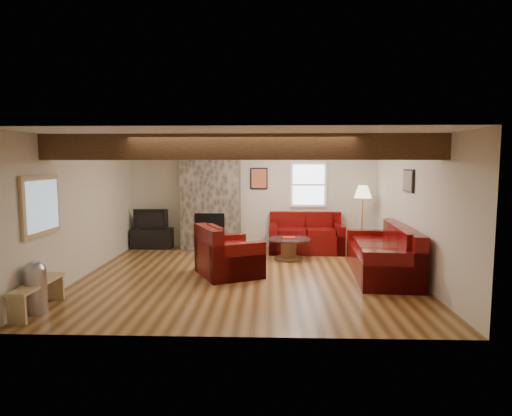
{
  "coord_description": "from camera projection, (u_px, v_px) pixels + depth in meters",
  "views": [
    {
      "loc": [
        0.42,
        -7.67,
        2.08
      ],
      "look_at": [
        0.15,
        0.4,
        1.22
      ],
      "focal_mm": 30.0,
      "sensor_mm": 36.0,
      "label": 1
    }
  ],
  "objects": [
    {
      "name": "room",
      "position": [
        247.0,
        209.0,
        7.72
      ],
      "size": [
        8.0,
        8.0,
        8.0
      ],
      "color": "brown",
      "rests_on": "ground"
    },
    {
      "name": "oak_beam",
      "position": [
        242.0,
        147.0,
        6.37
      ],
      "size": [
        6.0,
        0.36,
        0.38
      ],
      "primitive_type": "cube",
      "color": "#311B0E",
      "rests_on": "room"
    },
    {
      "name": "chimney_breast",
      "position": [
        211.0,
        199.0,
        10.23
      ],
      "size": [
        1.4,
        0.67,
        2.5
      ],
      "color": "#363129",
      "rests_on": "floor"
    },
    {
      "name": "back_window",
      "position": [
        308.0,
        185.0,
        10.34
      ],
      "size": [
        0.9,
        0.08,
        1.1
      ],
      "primitive_type": null,
      "color": "white",
      "rests_on": "room"
    },
    {
      "name": "hatch_window",
      "position": [
        41.0,
        206.0,
        6.3
      ],
      "size": [
        0.08,
        1.0,
        0.9
      ],
      "primitive_type": null,
      "color": "tan",
      "rests_on": "room"
    },
    {
      "name": "ceiling_dome",
      "position": [
        294.0,
        144.0,
        8.46
      ],
      "size": [
        0.4,
        0.4,
        0.18
      ],
      "primitive_type": null,
      "color": "white",
      "rests_on": "room"
    },
    {
      "name": "artwork_back",
      "position": [
        259.0,
        178.0,
        10.36
      ],
      "size": [
        0.42,
        0.06,
        0.52
      ],
      "primitive_type": null,
      "color": "black",
      "rests_on": "room"
    },
    {
      "name": "artwork_right",
      "position": [
        408.0,
        181.0,
        7.87
      ],
      "size": [
        0.06,
        0.55,
        0.42
      ],
      "primitive_type": null,
      "color": "black",
      "rests_on": "room"
    },
    {
      "name": "sofa_three",
      "position": [
        381.0,
        251.0,
        7.89
      ],
      "size": [
        1.17,
        2.45,
        0.92
      ],
      "primitive_type": null,
      "rotation": [
        0.0,
        0.0,
        -1.64
      ],
      "color": "#410904",
      "rests_on": "floor"
    },
    {
      "name": "loveseat",
      "position": [
        306.0,
        233.0,
        9.98
      ],
      "size": [
        1.73,
        1.02,
        0.91
      ],
      "primitive_type": null,
      "rotation": [
        0.0,
        0.0,
        -0.02
      ],
      "color": "#410904",
      "rests_on": "floor"
    },
    {
      "name": "armchair_red",
      "position": [
        229.0,
        250.0,
        7.93
      ],
      "size": [
        1.4,
        1.46,
        0.92
      ],
      "primitive_type": null,
      "rotation": [
        0.0,
        0.0,
        2.02
      ],
      "color": "#410904",
      "rests_on": "floor"
    },
    {
      "name": "coffee_table",
      "position": [
        289.0,
        249.0,
        9.2
      ],
      "size": [
        0.94,
        0.94,
        0.49
      ],
      "color": "#4E2C19",
      "rests_on": "floor"
    },
    {
      "name": "tv_cabinet",
      "position": [
        152.0,
        238.0,
        10.42
      ],
      "size": [
        0.98,
        0.39,
        0.49
      ],
      "primitive_type": "cube",
      "color": "black",
      "rests_on": "floor"
    },
    {
      "name": "television",
      "position": [
        152.0,
        219.0,
        10.37
      ],
      "size": [
        0.84,
        0.11,
        0.48
      ],
      "primitive_type": "imported",
      "color": "black",
      "rests_on": "tv_cabinet"
    },
    {
      "name": "floor_lamp",
      "position": [
        363.0,
        195.0,
        9.77
      ],
      "size": [
        0.4,
        0.4,
        1.56
      ],
      "color": "tan",
      "rests_on": "floor"
    },
    {
      "name": "pine_bench",
      "position": [
        38.0,
        297.0,
        5.99
      ],
      "size": [
        0.26,
        1.1,
        0.41
      ],
      "primitive_type": null,
      "color": "tan",
      "rests_on": "floor"
    },
    {
      "name": "pedal_bin",
      "position": [
        35.0,
        287.0,
        5.9
      ],
      "size": [
        0.34,
        0.34,
        0.74
      ],
      "primitive_type": null,
      "rotation": [
        0.0,
        0.0,
        0.15
      ],
      "color": "#A5A5AA",
      "rests_on": "floor"
    },
    {
      "name": "coal_bucket",
      "position": [
        229.0,
        248.0,
        9.8
      ],
      "size": [
        0.3,
        0.3,
        0.28
      ],
      "primitive_type": null,
      "color": "slate",
      "rests_on": "floor"
    }
  ]
}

